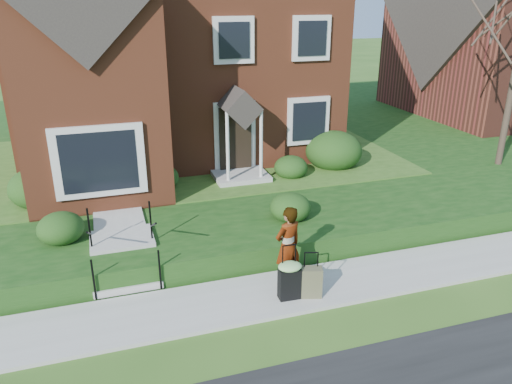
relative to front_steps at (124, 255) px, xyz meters
name	(u,v)px	position (x,y,z in m)	size (l,w,h in m)	color
ground	(258,298)	(2.50, -1.84, -0.47)	(120.00, 120.00, 0.00)	#2D5119
sidewalk	(258,297)	(2.50, -1.84, -0.43)	(60.00, 1.60, 0.08)	#9E9B93
terrace	(268,136)	(6.50, 9.06, -0.17)	(44.00, 20.00, 0.60)	#13360E
walkway	(115,197)	(0.00, 3.16, 0.16)	(1.20, 6.00, 0.06)	#9E9B93
main_house	(164,12)	(2.29, 7.76, 4.79)	(10.40, 10.20, 9.40)	brown
front_steps	(124,255)	(0.00, 0.00, 0.00)	(1.40, 2.02, 1.50)	#9E9B93
foundation_shrubs	(223,168)	(3.07, 3.20, 0.66)	(10.54, 4.86, 1.28)	#173710
woman	(288,246)	(3.23, -1.59, 0.48)	(0.64, 0.42, 1.75)	#999999
suitcase_black	(290,278)	(3.07, -2.12, 0.06)	(0.50, 0.42, 1.17)	black
suitcase_olive	(311,282)	(3.50, -2.19, -0.07)	(0.50, 0.37, 0.96)	#4F4E34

